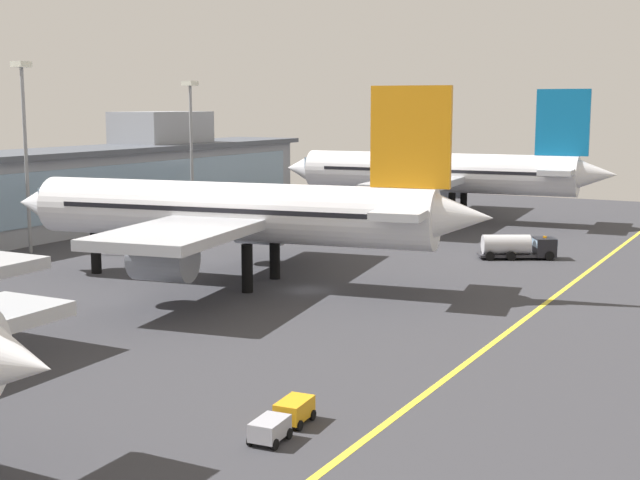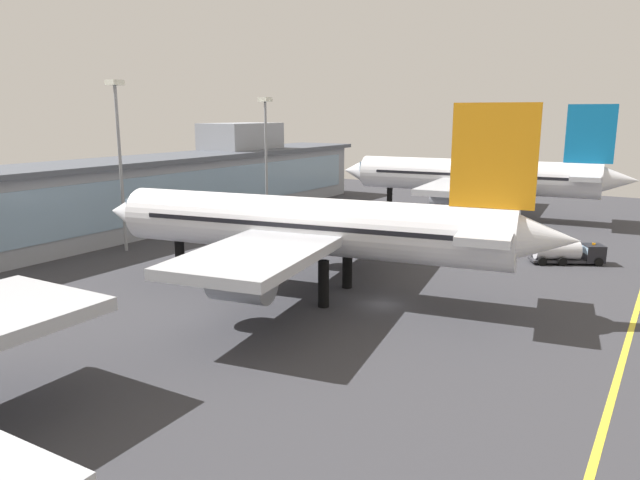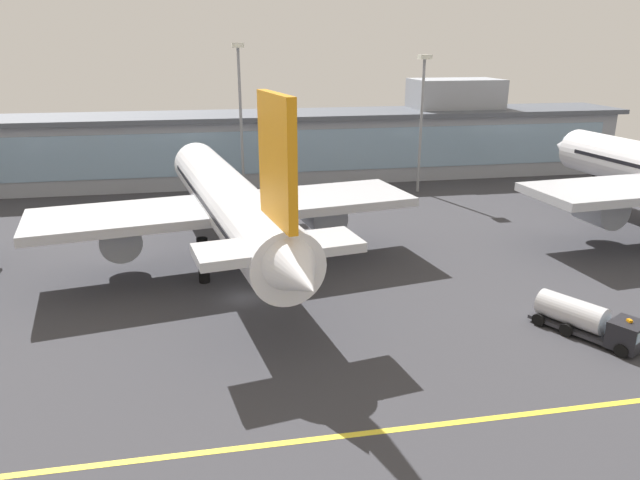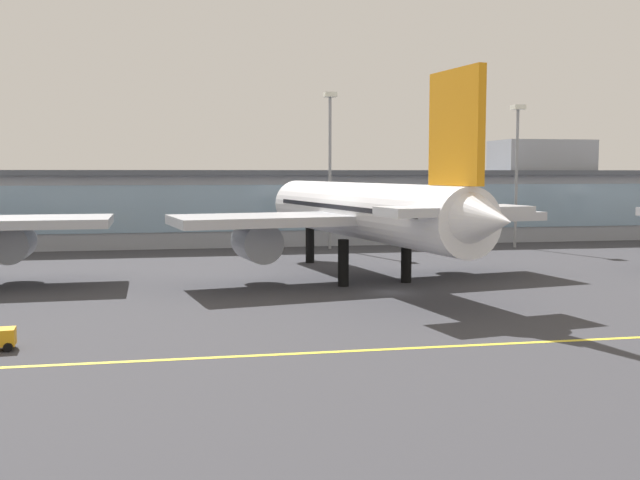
# 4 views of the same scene
# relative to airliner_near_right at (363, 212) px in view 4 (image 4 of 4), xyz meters

# --- Properties ---
(ground_plane) EXTENTS (199.17, 199.17, 0.00)m
(ground_plane) POSITION_rel_airliner_near_right_xyz_m (0.76, -8.38, -7.27)
(ground_plane) COLOR #38383D
(taxiway_centreline_stripe) EXTENTS (159.34, 0.50, 0.01)m
(taxiway_centreline_stripe) POSITION_rel_airliner_near_right_xyz_m (0.76, -30.38, -7.27)
(taxiway_centreline_stripe) COLOR yellow
(taxiway_centreline_stripe) RESTS_ON ground
(terminal_building) EXTENTS (145.26, 14.00, 17.00)m
(terminal_building) POSITION_rel_airliner_near_right_xyz_m (2.66, 42.46, -0.94)
(terminal_building) COLOR #9399A3
(terminal_building) RESTS_ON ground
(airliner_near_right) EXTENTS (41.06, 52.19, 19.86)m
(airliner_near_right) POSITION_rel_airliner_near_right_xyz_m (0.00, 0.00, 0.00)
(airliner_near_right) COLOR black
(airliner_near_right) RESTS_ON ground
(apron_light_mast_west) EXTENTS (1.80, 1.80, 23.26)m
(apron_light_mast_west) POSITION_rel_airliner_near_right_xyz_m (3.25, 32.70, 7.98)
(apron_light_mast_west) COLOR gray
(apron_light_mast_west) RESTS_ON ground
(apron_light_mast_centre) EXTENTS (1.80, 1.80, 21.57)m
(apron_light_mast_centre) POSITION_rel_airliner_near_right_xyz_m (31.49, 29.16, 7.04)
(apron_light_mast_centre) COLOR gray
(apron_light_mast_centre) RESTS_ON ground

